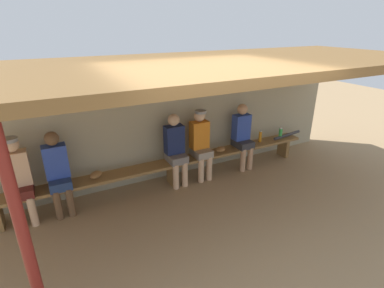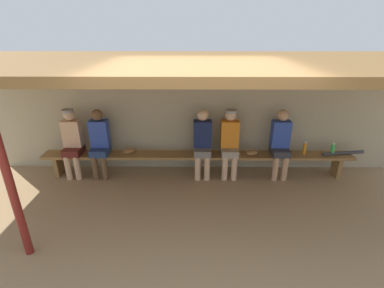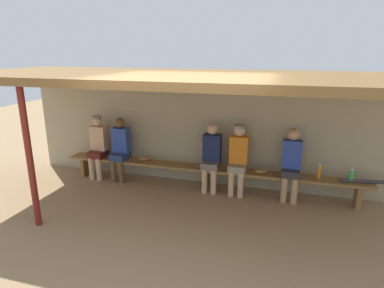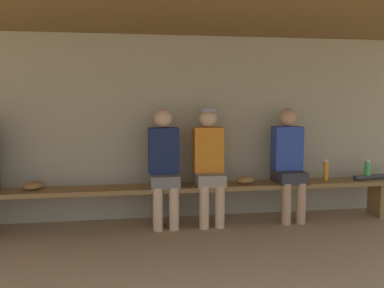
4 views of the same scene
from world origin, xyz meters
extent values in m
plane|color=#9E7F59|center=(0.00, 0.00, 0.00)|extent=(24.00, 24.00, 0.00)
cube|color=tan|center=(0.00, 2.00, 1.10)|extent=(8.00, 0.20, 2.20)
cube|color=brown|center=(0.00, 0.70, 2.26)|extent=(8.00, 2.80, 0.12)
cylinder|color=maroon|center=(-2.23, -0.55, 1.10)|extent=(0.10, 0.10, 2.20)
cube|color=olive|center=(0.00, 1.55, 0.43)|extent=(6.00, 0.36, 0.05)
cube|color=olive|center=(-2.75, 1.55, 0.21)|extent=(0.08, 0.29, 0.41)
cube|color=olive|center=(0.00, 1.55, 0.21)|extent=(0.08, 0.29, 0.41)
cube|color=olive|center=(2.75, 1.55, 0.21)|extent=(0.08, 0.29, 0.41)
cube|color=slate|center=(0.10, 1.53, 0.53)|extent=(0.32, 0.40, 0.14)
cylinder|color=#DBAD84|center=(0.01, 1.37, 0.24)|extent=(0.11, 0.11, 0.48)
cylinder|color=#DBAD84|center=(0.19, 1.37, 0.24)|extent=(0.11, 0.11, 0.48)
cube|color=#19234C|center=(0.10, 1.61, 0.86)|extent=(0.34, 0.20, 0.52)
sphere|color=#DBAD84|center=(0.10, 1.61, 1.23)|extent=(0.21, 0.21, 0.21)
cube|color=#333338|center=(1.58, 1.53, 0.53)|extent=(0.32, 0.40, 0.14)
cylinder|color=tan|center=(1.49, 1.37, 0.24)|extent=(0.11, 0.11, 0.48)
cylinder|color=tan|center=(1.67, 1.37, 0.24)|extent=(0.11, 0.11, 0.48)
cube|color=#2D47A5|center=(1.58, 1.61, 0.86)|extent=(0.34, 0.20, 0.52)
sphere|color=tan|center=(1.58, 1.61, 1.23)|extent=(0.21, 0.21, 0.21)
cube|color=#591E19|center=(-2.39, 1.53, 0.53)|extent=(0.32, 0.40, 0.14)
cylinder|color=#DBAD84|center=(-2.48, 1.37, 0.24)|extent=(0.11, 0.11, 0.48)
cylinder|color=#DBAD84|center=(-2.30, 1.37, 0.24)|extent=(0.11, 0.11, 0.48)
cube|color=#DBAD84|center=(-2.39, 1.61, 0.86)|extent=(0.34, 0.20, 0.52)
sphere|color=#DBAD84|center=(-2.39, 1.61, 1.23)|extent=(0.21, 0.21, 0.21)
cylinder|color=gray|center=(-2.39, 1.57, 1.32)|extent=(0.21, 0.21, 0.05)
cube|color=gray|center=(0.62, 1.53, 0.53)|extent=(0.32, 0.40, 0.14)
cylinder|color=#DBAD84|center=(0.53, 1.37, 0.24)|extent=(0.11, 0.11, 0.48)
cylinder|color=#DBAD84|center=(0.71, 1.37, 0.24)|extent=(0.11, 0.11, 0.48)
cube|color=orange|center=(0.62, 1.61, 0.86)|extent=(0.34, 0.20, 0.52)
sphere|color=#DBAD84|center=(0.62, 1.61, 1.23)|extent=(0.21, 0.21, 0.21)
cylinder|color=gray|center=(0.62, 1.57, 1.32)|extent=(0.21, 0.21, 0.05)
cube|color=navy|center=(-1.87, 1.53, 0.53)|extent=(0.32, 0.40, 0.14)
cylinder|color=brown|center=(-1.96, 1.37, 0.24)|extent=(0.11, 0.11, 0.48)
cylinder|color=brown|center=(-1.78, 1.37, 0.24)|extent=(0.11, 0.11, 0.48)
cube|color=#2D47A5|center=(-1.87, 1.61, 0.86)|extent=(0.34, 0.20, 0.52)
sphere|color=brown|center=(-1.87, 1.61, 1.23)|extent=(0.21, 0.21, 0.21)
cylinder|color=green|center=(2.59, 1.53, 0.57)|extent=(0.07, 0.07, 0.22)
cylinder|color=white|center=(2.59, 1.53, 0.70)|extent=(0.05, 0.05, 0.02)
cylinder|color=orange|center=(2.07, 1.58, 0.57)|extent=(0.06, 0.06, 0.23)
cylinder|color=white|center=(2.07, 1.58, 0.70)|extent=(0.04, 0.04, 0.02)
ellipsoid|color=olive|center=(-1.33, 1.59, 0.51)|extent=(0.29, 0.29, 0.09)
ellipsoid|color=olive|center=(1.05, 1.53, 0.51)|extent=(0.29, 0.25, 0.09)
cylinder|color=#333338|center=(2.82, 1.55, 0.49)|extent=(0.84, 0.19, 0.07)
camera|label=1|loc=(-1.89, -2.92, 2.80)|focal=27.55mm
camera|label=2|loc=(-0.06, -3.37, 2.77)|focal=26.16mm
camera|label=3|loc=(1.44, -4.36, 2.68)|focal=30.74mm
camera|label=4|loc=(-0.36, -3.20, 1.45)|focal=39.81mm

